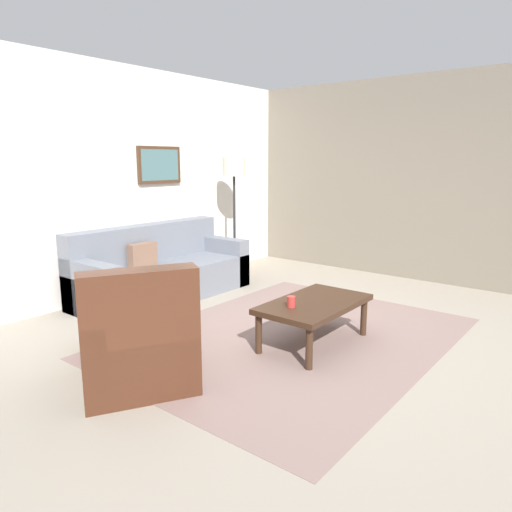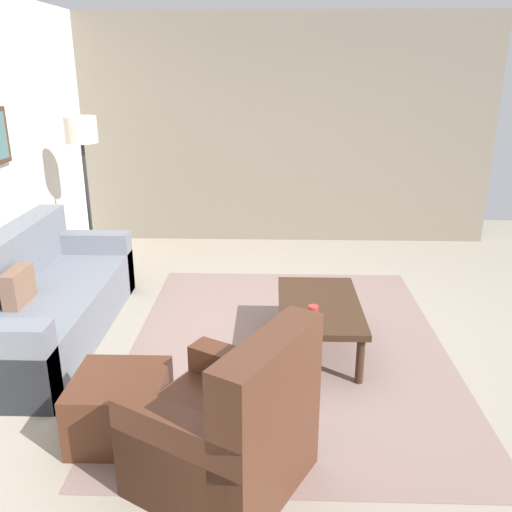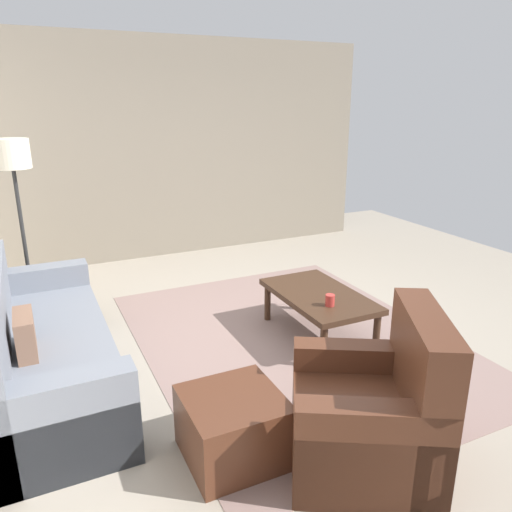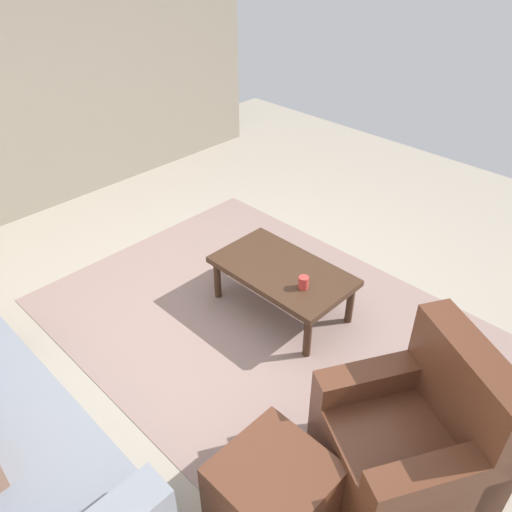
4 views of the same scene
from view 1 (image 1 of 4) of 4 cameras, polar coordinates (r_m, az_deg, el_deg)
The scene contains 11 objects.
ground_plane at distance 4.60m, azimuth 4.47°, elevation -9.80°, with size 8.00×8.00×0.00m, color gray.
rear_partition at distance 6.13m, azimuth -16.06°, elevation 8.58°, with size 6.00×0.12×2.80m, color silver.
stone_feature_panel at distance 6.98m, azimuth 18.81°, elevation 8.72°, with size 0.12×5.20×2.80m, color slate.
area_rug at distance 4.60m, azimuth 4.47°, elevation -9.75°, with size 3.32×2.55×0.01m, color #816862.
couch_main at distance 5.97m, azimuth -11.69°, elevation -1.99°, with size 2.22×0.89×0.88m.
armchair_leather at distance 3.66m, azimuth -14.13°, elevation -10.73°, with size 1.09×1.09×0.95m.
ottoman at distance 4.47m, azimuth -15.55°, elevation -8.13°, with size 0.56×0.56×0.40m, color #4C2819.
coffee_table at distance 4.35m, azimuth 7.07°, elevation -6.12°, with size 1.10×0.64×0.41m.
cup at distance 4.14m, azimuth 4.28°, elevation -5.54°, with size 0.08×0.08×0.10m, color #B2332D.
lamp_standing at distance 6.74m, azimuth -2.68°, elevation 9.31°, with size 0.32×0.32×1.71m.
framed_artwork at distance 6.40m, azimuth -11.61°, elevation 10.76°, with size 0.69×0.04×0.48m.
Camera 1 is at (-3.56, -2.39, 1.67)m, focal length 33.02 mm.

